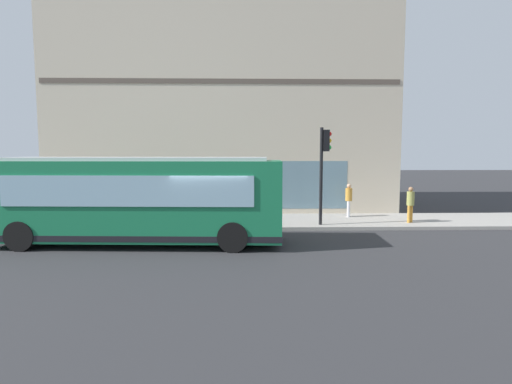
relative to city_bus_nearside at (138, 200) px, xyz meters
The scene contains 10 objects.
ground 3.06m from the city_bus_nearside, 97.48° to the right, with size 120.00×120.00×0.00m, color #2D2D30.
sidewalk_curb 5.14m from the city_bus_nearside, 32.01° to the right, with size 3.83×40.00×0.15m, color #9E9991.
building_corner 11.99m from the city_bus_nearside, 13.58° to the right, with size 9.47×17.97×12.18m.
city_bus_nearside is the anchor object (origin of this frame).
traffic_light_near_corner 7.80m from the city_bus_nearside, 68.00° to the right, with size 0.32×0.49×4.13m.
fire_hydrant 6.33m from the city_bus_nearside, 45.55° to the right, with size 0.35×0.35×0.74m.
pedestrian_near_hydrant 4.41m from the city_bus_nearside, 37.00° to the left, with size 0.32×0.32×1.72m.
pedestrian_walking_along_curb 10.07m from the city_bus_nearside, 60.10° to the right, with size 0.32×0.32×1.59m.
pedestrian_near_building_entrance 11.52m from the city_bus_nearside, 73.32° to the right, with size 0.32×0.32×1.57m.
newspaper_vending_box 5.51m from the city_bus_nearside, ahead, with size 0.44×0.42×0.90m.
Camera 1 is at (-14.15, -1.17, 3.24)m, focal length 28.93 mm.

